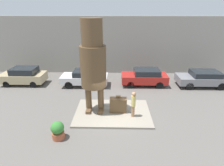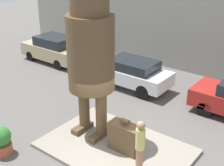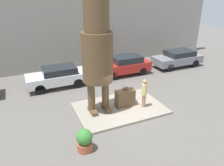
# 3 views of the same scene
# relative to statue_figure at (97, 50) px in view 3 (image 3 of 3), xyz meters

# --- Properties ---
(ground_plane) EXTENTS (60.00, 60.00, 0.00)m
(ground_plane) POSITION_rel_statue_figure_xyz_m (1.25, -0.23, -3.72)
(ground_plane) COLOR #605B56
(pedestal) EXTENTS (5.15, 3.49, 0.13)m
(pedestal) POSITION_rel_statue_figure_xyz_m (1.25, -0.23, -3.65)
(pedestal) COLOR gray
(pedestal) RESTS_ON ground_plane
(building_backdrop) EXTENTS (28.00, 0.60, 6.09)m
(building_backdrop) POSITION_rel_statue_figure_xyz_m (1.25, 8.56, -0.67)
(building_backdrop) COLOR gray
(building_backdrop) RESTS_ON ground_plane
(statue_figure) EXTENTS (1.66, 1.66, 6.13)m
(statue_figure) POSITION_rel_statue_figure_xyz_m (0.00, 0.00, 0.00)
(statue_figure) COLOR brown
(statue_figure) RESTS_ON pedestal
(giant_suitcase) EXTENTS (1.15, 0.52, 1.25)m
(giant_suitcase) POSITION_rel_statue_figure_xyz_m (1.62, -0.18, -3.06)
(giant_suitcase) COLOR brown
(giant_suitcase) RESTS_ON pedestal
(tourist) EXTENTS (0.30, 0.30, 1.77)m
(tourist) POSITION_rel_statue_figure_xyz_m (2.59, -0.73, -2.62)
(tourist) COLOR #A87A56
(tourist) RESTS_ON pedestal
(parked_car_white) EXTENTS (4.29, 1.77, 1.50)m
(parked_car_white) POSITION_rel_statue_figure_xyz_m (-1.43, 4.57, -2.90)
(parked_car_white) COLOR silver
(parked_car_white) RESTS_ON ground_plane
(parked_car_red) EXTENTS (4.23, 1.81, 1.57)m
(parked_car_red) POSITION_rel_statue_figure_xyz_m (4.17, 4.82, -2.88)
(parked_car_red) COLOR #B2231E
(parked_car_red) RESTS_ON ground_plane
(parked_car_grey) EXTENTS (4.54, 1.89, 1.49)m
(parked_car_grey) POSITION_rel_statue_figure_xyz_m (9.52, 4.65, -2.91)
(parked_car_grey) COLOR gray
(parked_car_grey) RESTS_ON ground_plane
(planter_pot) EXTENTS (0.72, 0.72, 1.07)m
(planter_pot) POSITION_rel_statue_figure_xyz_m (-1.75, -2.83, -3.18)
(planter_pot) COLOR #AD5638
(planter_pot) RESTS_ON ground_plane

